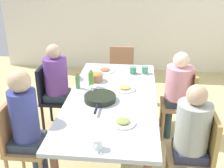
{
  "coord_description": "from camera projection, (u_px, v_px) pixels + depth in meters",
  "views": [
    {
      "loc": [
        2.73,
        0.28,
        2.14
      ],
      "look_at": [
        0.0,
        0.0,
        0.93
      ],
      "focal_mm": 44.99,
      "sensor_mm": 36.0,
      "label": 1
    }
  ],
  "objects": [
    {
      "name": "bottle_1",
      "position": [
        78.0,
        81.0,
        3.22
      ],
      "size": [
        0.05,
        0.05,
        0.19
      ],
      "color": "#507C42",
      "rests_on": "dining_table"
    },
    {
      "name": "cup_1",
      "position": [
        133.0,
        70.0,
        3.66
      ],
      "size": [
        0.12,
        0.09,
        0.09
      ],
      "color": "#468563",
      "rests_on": "dining_table"
    },
    {
      "name": "wall_left",
      "position": [
        127.0,
        7.0,
        5.54
      ],
      "size": [
        0.12,
        5.14,
        2.6
      ],
      "primitive_type": "cube",
      "color": "silver",
      "rests_on": "ground_plane"
    },
    {
      "name": "chair_3",
      "position": [
        121.0,
        72.0,
        4.46
      ],
      "size": [
        0.4,
        0.4,
        0.9
      ],
      "color": "#A5775B",
      "rests_on": "ground_plane"
    },
    {
      "name": "person_4",
      "position": [
        191.0,
        133.0,
        2.54
      ],
      "size": [
        0.31,
        0.31,
        1.18
      ],
      "color": "#32344C",
      "rests_on": "ground_plane"
    },
    {
      "name": "person_0",
      "position": [
        178.0,
        87.0,
        3.49
      ],
      "size": [
        0.33,
        0.33,
        1.15
      ],
      "color": "#243C48",
      "rests_on": "ground_plane"
    },
    {
      "name": "dining_table",
      "position": [
        112.0,
        103.0,
        3.09
      ],
      "size": [
        2.09,
        0.96,
        0.78
      ],
      "color": "#B4BCC7",
      "rests_on": "ground_plane"
    },
    {
      "name": "plate_2",
      "position": [
        125.0,
        88.0,
        3.22
      ],
      "size": [
        0.24,
        0.24,
        0.04
      ],
      "color": "white",
      "rests_on": "dining_table"
    },
    {
      "name": "cup_0",
      "position": [
        97.0,
        144.0,
        2.2
      ],
      "size": [
        0.11,
        0.08,
        0.09
      ],
      "color": "white",
      "rests_on": "dining_table"
    },
    {
      "name": "chair_0",
      "position": [
        184.0,
        100.0,
        3.56
      ],
      "size": [
        0.4,
        0.4,
        0.9
      ],
      "color": "#A78153",
      "rests_on": "ground_plane"
    },
    {
      "name": "cup_2",
      "position": [
        145.0,
        70.0,
        3.66
      ],
      "size": [
        0.12,
        0.08,
        0.09
      ],
      "color": "#4F886A",
      "rests_on": "dining_table"
    },
    {
      "name": "person_2",
      "position": [
        26.0,
        121.0,
        2.67
      ],
      "size": [
        0.3,
        0.3,
        1.25
      ],
      "color": "#363A55",
      "rests_on": "ground_plane"
    },
    {
      "name": "plate_1",
      "position": [
        105.0,
        70.0,
        3.75
      ],
      "size": [
        0.24,
        0.24,
        0.04
      ],
      "color": "white",
      "rests_on": "dining_table"
    },
    {
      "name": "cup_3",
      "position": [
        93.0,
        90.0,
        3.11
      ],
      "size": [
        0.12,
        0.08,
        0.09
      ],
      "color": "white",
      "rests_on": "dining_table"
    },
    {
      "name": "bowl_0",
      "position": [
        96.0,
        77.0,
        3.44
      ],
      "size": [
        0.18,
        0.18,
        0.11
      ],
      "color": "#9A664A",
      "rests_on": "dining_table"
    },
    {
      "name": "serving_pan",
      "position": [
        100.0,
        98.0,
        2.96
      ],
      "size": [
        0.52,
        0.34,
        0.06
      ],
      "color": "black",
      "rests_on": "dining_table"
    },
    {
      "name": "chair_2",
      "position": [
        20.0,
        140.0,
        2.77
      ],
      "size": [
        0.4,
        0.4,
        0.9
      ],
      "color": "#A5804D",
      "rests_on": "ground_plane"
    },
    {
      "name": "ground_plane",
      "position": [
        112.0,
        155.0,
        3.37
      ],
      "size": [
        6.96,
        6.96,
        0.0
      ],
      "primitive_type": "plane",
      "color": "tan"
    },
    {
      "name": "plate_0",
      "position": [
        123.0,
        122.0,
        2.55
      ],
      "size": [
        0.23,
        0.23,
        0.04
      ],
      "color": "white",
      "rests_on": "dining_table"
    },
    {
      "name": "person_1",
      "position": [
        57.0,
        80.0,
        3.63
      ],
      "size": [
        0.3,
        0.3,
        1.2
      ],
      "color": "#2B3842",
      "rests_on": "ground_plane"
    },
    {
      "name": "bottle_0",
      "position": [
        91.0,
        78.0,
        3.27
      ],
      "size": [
        0.06,
        0.06,
        0.22
      ],
      "color": "#558731",
      "rests_on": "dining_table"
    },
    {
      "name": "chair_1",
      "position": [
        52.0,
        94.0,
        3.72
      ],
      "size": [
        0.4,
        0.4,
        0.9
      ],
      "color": "black",
      "rests_on": "ground_plane"
    },
    {
      "name": "chair_4",
      "position": [
        198.0,
        151.0,
        2.61
      ],
      "size": [
        0.4,
        0.4,
        0.9
      ],
      "color": "#A48557",
      "rests_on": "ground_plane"
    }
  ]
}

